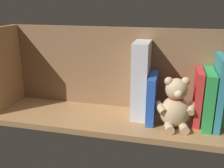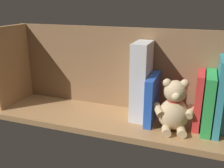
# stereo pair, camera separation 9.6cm
# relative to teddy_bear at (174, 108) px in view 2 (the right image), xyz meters

# --- Properties ---
(ground_plane) EXTENTS (0.95, 0.27, 0.02)m
(ground_plane) POSITION_rel_teddy_bear_xyz_m (0.23, -0.03, -0.09)
(ground_plane) COLOR #A87A4C
(shelf_back_panel) EXTENTS (0.95, 0.02, 0.33)m
(shelf_back_panel) POSITION_rel_teddy_bear_xyz_m (0.23, -0.14, 0.08)
(shelf_back_panel) COLOR olive
(shelf_back_panel) RESTS_ON ground_plane
(shelf_side_divider) EXTENTS (0.02, 0.21, 0.33)m
(shelf_side_divider) POSITION_rel_teddy_bear_xyz_m (0.69, -0.03, 0.08)
(shelf_side_divider) COLOR #A87A4C
(shelf_side_divider) RESTS_ON ground_plane
(book_1) EXTENTS (0.02, 0.16, 0.25)m
(book_1) POSITION_rel_teddy_bear_xyz_m (-0.14, -0.05, 0.05)
(book_1) COLOR teal
(book_1) RESTS_ON ground_plane
(book_2) EXTENTS (0.03, 0.16, 0.20)m
(book_2) POSITION_rel_teddy_bear_xyz_m (-0.11, -0.05, 0.02)
(book_2) COLOR green
(book_2) RESTS_ON ground_plane
(book_3) EXTENTS (0.02, 0.13, 0.20)m
(book_3) POSITION_rel_teddy_bear_xyz_m (-0.08, -0.06, 0.02)
(book_3) COLOR red
(book_3) RESTS_ON ground_plane
(teddy_bear) EXTENTS (0.14, 0.13, 0.18)m
(teddy_bear) POSITION_rel_teddy_bear_xyz_m (0.00, 0.00, 0.00)
(teddy_bear) COLOR #D1B284
(teddy_bear) RESTS_ON ground_plane
(book_4) EXTENTS (0.03, 0.16, 0.17)m
(book_4) POSITION_rel_teddy_bear_xyz_m (0.08, -0.05, 0.01)
(book_4) COLOR blue
(book_4) RESTS_ON ground_plane
(dictionary_thick_white) EXTENTS (0.06, 0.13, 0.29)m
(dictionary_thick_white) POSITION_rel_teddy_bear_xyz_m (0.13, -0.06, 0.06)
(dictionary_thick_white) COLOR white
(dictionary_thick_white) RESTS_ON ground_plane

